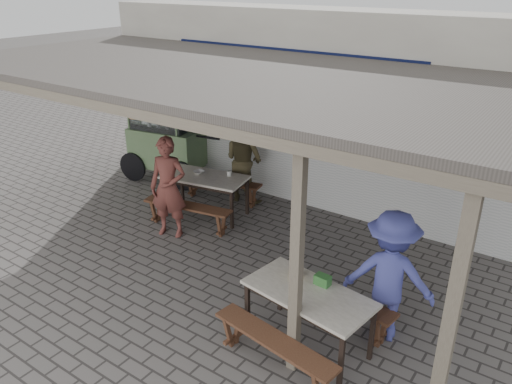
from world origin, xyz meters
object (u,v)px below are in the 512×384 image
Objects in this scene: patron_wall_side at (244,160)px; bench_right_street at (274,347)px; bench_left_street at (188,210)px; vendor_cart at (165,136)px; table_left at (205,180)px; bench_left_wall at (221,185)px; condiment_bowl at (199,172)px; patron_street_side at (168,188)px; condiment_jar at (229,173)px; bench_right_wall at (336,299)px; table_right at (309,298)px; donation_box at (323,280)px; tissue_box at (297,272)px; patron_right_table at (389,276)px.

bench_right_street is at bearing 137.57° from patron_wall_side.
vendor_cart is (-1.92, 1.47, 0.60)m from bench_left_street.
table_left is at bearing 90.00° from bench_left_street.
condiment_bowl is (-0.06, -0.56, 0.43)m from bench_left_wall.
patron_street_side reaches higher than condiment_jar.
bench_left_street is at bearing -47.36° from vendor_cart.
bench_right_wall is at bearing -25.10° from bench_left_street.
table_left is 0.20m from condiment_bowl.
table_right is 0.98× the size of bench_right_wall.
table_right reaches higher than bench_right_wall.
table_left is at bearing -35.46° from vendor_cart.
bench_left_street is at bearing 51.76° from patron_street_side.
bench_left_street is 1.61m from patron_wall_side.
bench_right_street is 0.76× the size of vendor_cart.
donation_box is at bearing -34.86° from condiment_jar.
table_left is 0.98× the size of patron_wall_side.
bench_right_street is at bearing -47.79° from patron_street_side.
table_right is 0.26m from donation_box.
condiment_jar is (0.15, -0.66, -0.03)m from patron_wall_side.
table_right is at bearing -90.00° from bench_right_wall.
bench_left_street is at bearing 155.05° from bench_right_street.
patron_wall_side is 0.95m from condiment_bowl.
vendor_cart is 18.95× the size of tissue_box.
patron_street_side is at bearing 160.07° from bench_right_street.
patron_street_side reaches higher than bench_left_wall.
condiment_jar is (-2.91, 2.29, 0.12)m from table_right.
patron_right_table is 0.79m from donation_box.
table_right is 4.25m from patron_wall_side.
condiment_bowl is at bearing 153.99° from table_left.
bench_left_wall is 0.71m from condiment_bowl.
bench_right_street is at bearing -38.35° from condiment_bowl.
table_right is 3.71m from condiment_jar.
patron_right_table reaches higher than bench_right_street.
donation_box reaches higher than tissue_box.
table_left is at bearing -32.80° from patron_right_table.
table_left is at bearing -15.32° from condiment_bowl.
bench_left_wall is 1.02× the size of bench_right_wall.
bench_right_wall is 3.97m from patron_wall_side.
condiment_jar is at bearing 110.35° from patron_wall_side.
bench_left_wall and bench_right_wall have the same top height.
table_left is at bearing 148.70° from tissue_box.
patron_wall_side is at bearing 64.51° from patron_street_side.
bench_left_street is (0.11, -0.61, -0.33)m from table_left.
tissue_box is (3.09, -2.42, 0.46)m from bench_left_wall.
patron_right_table is at bearing 68.11° from bench_right_street.
vendor_cart is at bearing 164.06° from bench_right_wall.
table_left reaches higher than bench_right_street.
tissue_box reaches higher than condiment_bowl.
bench_left_wall is 4.02m from bench_right_wall.
patron_street_side is 3.94m from patron_right_table.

